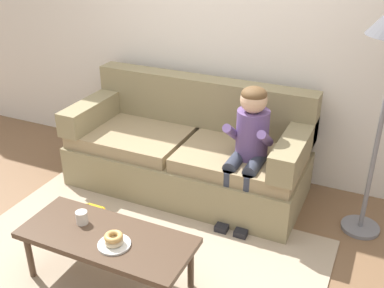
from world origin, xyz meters
TOP-DOWN VIEW (x-y plane):
  - ground at (0.00, 0.00)m, footprint 10.00×10.00m
  - wall_back at (0.00, 1.40)m, footprint 8.00×0.10m
  - area_rug at (0.00, -0.25)m, footprint 2.63×1.64m
  - couch at (-0.10, 0.85)m, footprint 2.09×0.90m
  - coffee_table at (-0.05, -0.53)m, footprint 1.16×0.48m
  - person_child at (0.52, 0.64)m, footprint 0.34×0.58m
  - plate at (0.06, -0.59)m, footprint 0.21×0.21m
  - donut at (0.06, -0.59)m, footprint 0.17×0.17m
  - donut_second at (0.06, -0.59)m, footprint 0.14×0.14m
  - mug at (-0.27, -0.48)m, footprint 0.08×0.08m
  - toy_controller at (-0.64, 0.10)m, footprint 0.23×0.09m

SIDE VIEW (x-z plane):
  - ground at x=0.00m, z-range 0.00..0.00m
  - area_rug at x=0.00m, z-range 0.00..0.01m
  - toy_controller at x=-0.64m, z-range 0.00..0.05m
  - couch at x=-0.10m, z-range -0.13..0.82m
  - coffee_table at x=-0.05m, z-range 0.16..0.56m
  - plate at x=0.06m, z-range 0.40..0.41m
  - donut at x=0.06m, z-range 0.41..0.45m
  - mug at x=-0.27m, z-range 0.40..0.49m
  - donut_second at x=0.06m, z-range 0.45..0.48m
  - person_child at x=0.52m, z-range 0.12..1.22m
  - wall_back at x=0.00m, z-range 0.00..2.80m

